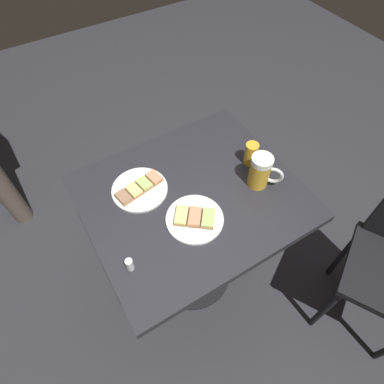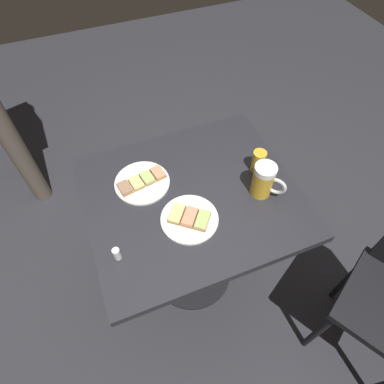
# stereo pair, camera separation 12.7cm
# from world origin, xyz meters

# --- Properties ---
(ground_plane) EXTENTS (6.00, 6.00, 0.00)m
(ground_plane) POSITION_xyz_m (0.00, 0.00, 0.00)
(ground_plane) COLOR #28282D
(cafe_table) EXTENTS (0.72, 0.82, 0.75)m
(cafe_table) POSITION_xyz_m (0.00, 0.00, 0.59)
(cafe_table) COLOR black
(cafe_table) RESTS_ON ground_plane
(plate_near) EXTENTS (0.22, 0.22, 0.03)m
(plate_near) POSITION_xyz_m (0.13, 0.17, 0.76)
(plate_near) COLOR white
(plate_near) RESTS_ON cafe_table
(plate_far) EXTENTS (0.22, 0.22, 0.03)m
(plate_far) POSITION_xyz_m (-0.10, 0.05, 0.76)
(plate_far) COLOR white
(plate_far) RESTS_ON cafe_table
(beer_mug) EXTENTS (0.12, 0.11, 0.15)m
(beer_mug) POSITION_xyz_m (-0.09, -0.26, 0.82)
(beer_mug) COLOR gold
(beer_mug) RESTS_ON cafe_table
(beer_glass_small) EXTENTS (0.05, 0.05, 0.10)m
(beer_glass_small) POSITION_xyz_m (0.02, -0.30, 0.80)
(beer_glass_small) COLOR gold
(beer_glass_small) RESTS_ON cafe_table
(salt_shaker) EXTENTS (0.03, 0.03, 0.05)m
(salt_shaker) POSITION_xyz_m (-0.15, 0.33, 0.77)
(salt_shaker) COLOR silver
(salt_shaker) RESTS_ON cafe_table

